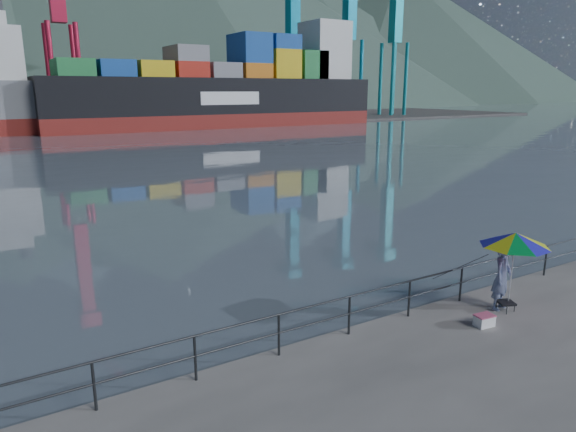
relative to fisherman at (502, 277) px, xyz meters
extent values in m
cube|color=slate|center=(-3.51, 129.22, -0.92)|extent=(500.00, 280.00, 0.00)
cube|color=#514F4C|center=(6.49, 92.22, -0.92)|extent=(200.00, 40.00, 0.40)
cylinder|color=#2D3033|center=(-3.51, 0.92, 0.08)|extent=(22.00, 0.05, 0.05)
cylinder|color=#2D3033|center=(-3.51, 0.92, -0.37)|extent=(22.00, 0.05, 0.05)
cube|color=#2D3033|center=(-3.51, 0.92, -0.42)|extent=(22.00, 0.06, 1.00)
cone|color=#385147|center=(56.49, 209.22, 39.08)|extent=(332.80, 332.80, 80.00)
cone|color=#385147|center=(126.49, 214.22, 30.08)|extent=(257.92, 257.92, 62.00)
cone|color=#385147|center=(196.49, 219.22, 34.08)|extent=(291.20, 291.20, 70.00)
cube|color=#267F3F|center=(6.49, 91.22, 2.98)|extent=(6.00, 2.40, 7.80)
cube|color=gray|center=(12.99, 91.22, 0.38)|extent=(6.00, 2.40, 2.60)
cube|color=gray|center=(19.49, 91.22, 1.68)|extent=(6.00, 2.40, 5.20)
cube|color=yellow|center=(25.99, 91.22, 2.98)|extent=(6.00, 2.40, 7.80)
cube|color=#267F3F|center=(32.49, 91.22, 1.68)|extent=(6.00, 2.40, 5.20)
cube|color=orange|center=(38.99, 91.22, 1.68)|extent=(6.00, 2.40, 5.20)
cube|color=gray|center=(45.49, 91.22, 2.98)|extent=(6.00, 2.40, 7.80)
cube|color=orange|center=(51.99, 91.22, 0.38)|extent=(6.00, 2.40, 2.60)
cube|color=gray|center=(58.49, 91.22, 1.68)|extent=(6.00, 2.40, 5.20)
cube|color=#267F3F|center=(6.49, 94.22, 1.68)|extent=(6.00, 2.40, 5.20)
cube|color=#267F3F|center=(12.99, 94.22, 0.38)|extent=(6.00, 2.40, 2.60)
cube|color=gray|center=(19.49, 94.22, 2.98)|extent=(6.00, 2.40, 7.80)
cube|color=orange|center=(25.99, 94.22, 2.98)|extent=(6.00, 2.40, 7.80)
cube|color=red|center=(32.49, 94.22, 2.98)|extent=(6.00, 2.40, 7.80)
cube|color=#194CA5|center=(38.99, 94.22, 1.68)|extent=(6.00, 2.40, 5.20)
cube|color=yellow|center=(45.49, 94.22, 0.38)|extent=(6.00, 2.40, 2.60)
cube|color=yellow|center=(51.99, 94.22, 0.38)|extent=(6.00, 2.40, 2.60)
imported|color=navy|center=(0.00, 0.00, 0.00)|extent=(0.76, 0.60, 1.85)
cylinder|color=white|center=(0.10, -0.21, 0.09)|extent=(0.04, 0.04, 2.03)
cone|color=#2420CA|center=(0.10, -0.21, 1.10)|extent=(2.41, 2.41, 0.37)
cube|color=black|center=(0.01, -0.20, -0.68)|extent=(0.55, 0.55, 0.05)
cube|color=#2D3033|center=(0.01, -0.20, -0.81)|extent=(0.35, 0.35, 0.22)
cube|color=white|center=(-1.26, -0.51, -0.79)|extent=(0.51, 0.37, 0.27)
cylinder|color=black|center=(-0.31, 1.19, -0.92)|extent=(0.61, 1.43, 1.09)
cube|color=maroon|center=(23.19, 71.85, -0.17)|extent=(55.44, 9.24, 2.50)
cube|color=black|center=(23.19, 71.85, 3.88)|extent=(55.44, 9.24, 5.60)
cube|color=silver|center=(44.26, 71.85, 11.68)|extent=(7.00, 7.39, 10.00)
camera|label=1|loc=(-11.81, -8.26, 4.99)|focal=32.00mm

